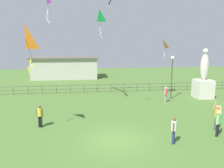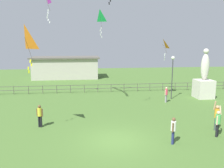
% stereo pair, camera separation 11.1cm
% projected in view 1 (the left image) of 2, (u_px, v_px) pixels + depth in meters
% --- Properties ---
extents(ground_plane, '(80.00, 80.00, 0.00)m').
position_uv_depth(ground_plane, '(116.00, 140.00, 14.17)').
color(ground_plane, '#476B2D').
extents(statue_monument, '(1.78, 1.78, 5.29)m').
position_uv_depth(statue_monument, '(203.00, 83.00, 24.87)').
color(statue_monument, beige).
rests_on(statue_monument, ground_plane).
extents(lamppost, '(0.36, 0.36, 4.53)m').
position_uv_depth(lamppost, '(172.00, 68.00, 24.00)').
color(lamppost, '#38383D').
rests_on(lamppost, ground_plane).
extents(person_0, '(0.30, 0.43, 1.62)m').
position_uv_depth(person_0, '(174.00, 129.00, 13.58)').
color(person_0, navy).
rests_on(person_0, ground_plane).
extents(person_1, '(0.47, 0.40, 1.99)m').
position_uv_depth(person_1, '(218.00, 121.00, 14.64)').
color(person_1, black).
rests_on(person_1, ground_plane).
extents(person_2, '(0.47, 0.30, 1.62)m').
position_uv_depth(person_2, '(40.00, 115.00, 16.23)').
color(person_2, black).
rests_on(person_2, ground_plane).
extents(person_3, '(0.55, 0.32, 2.05)m').
position_uv_depth(person_3, '(217.00, 115.00, 15.72)').
color(person_3, '#3F4C47').
rests_on(person_3, ground_plane).
extents(person_4, '(0.38, 0.34, 1.56)m').
position_uv_depth(person_4, '(166.00, 94.00, 23.03)').
color(person_4, '#99999E').
rests_on(person_4, ground_plane).
extents(kite_2, '(0.98, 0.79, 2.38)m').
position_uv_depth(kite_2, '(162.00, 45.00, 26.11)').
color(kite_2, orange).
extents(kite_4, '(0.99, 1.05, 2.82)m').
position_uv_depth(kite_4, '(99.00, 17.00, 23.80)').
color(kite_4, '#1EB759').
extents(kite_5, '(1.11, 1.15, 2.98)m').
position_uv_depth(kite_5, '(25.00, 38.00, 13.90)').
color(kite_5, orange).
extents(waterfront_railing, '(36.05, 0.06, 0.95)m').
position_uv_depth(waterfront_railing, '(97.00, 87.00, 27.69)').
color(waterfront_railing, '#4C4742').
rests_on(waterfront_railing, ground_plane).
extents(pavilion_building, '(11.04, 5.18, 3.55)m').
position_uv_depth(pavilion_building, '(65.00, 67.00, 38.63)').
color(pavilion_building, '#B7B2A3').
rests_on(pavilion_building, ground_plane).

